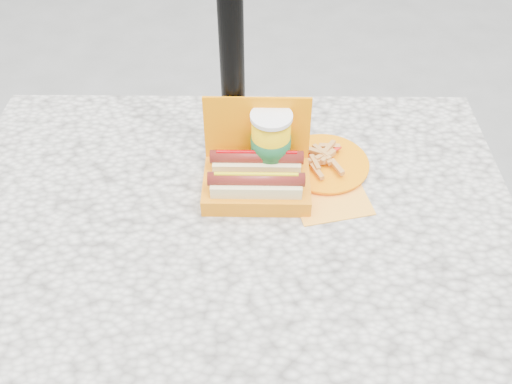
{
  "coord_description": "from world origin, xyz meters",
  "views": [
    {
      "loc": [
        0.06,
        -0.79,
        1.58
      ],
      "look_at": [
        0.05,
        -0.01,
        0.8
      ],
      "focal_mm": 38.0,
      "sensor_mm": 36.0,
      "label": 1
    }
  ],
  "objects_px": {
    "hotdog_box": "(257,176)",
    "fries_plate": "(324,165)",
    "soda_cup": "(271,146)",
    "umbrella_pole": "(230,15)"
  },
  "relations": [
    {
      "from": "soda_cup",
      "to": "umbrella_pole",
      "type": "bearing_deg",
      "value": 143.13
    },
    {
      "from": "umbrella_pole",
      "to": "soda_cup",
      "type": "height_order",
      "value": "umbrella_pole"
    },
    {
      "from": "hotdog_box",
      "to": "fries_plate",
      "type": "bearing_deg",
      "value": 25.48
    },
    {
      "from": "hotdog_box",
      "to": "soda_cup",
      "type": "height_order",
      "value": "hotdog_box"
    },
    {
      "from": "hotdog_box",
      "to": "soda_cup",
      "type": "distance_m",
      "value": 0.07
    },
    {
      "from": "umbrella_pole",
      "to": "fries_plate",
      "type": "relative_size",
      "value": 7.73
    },
    {
      "from": "umbrella_pole",
      "to": "soda_cup",
      "type": "relative_size",
      "value": 13.38
    },
    {
      "from": "umbrella_pole",
      "to": "fries_plate",
      "type": "height_order",
      "value": "umbrella_pole"
    },
    {
      "from": "umbrella_pole",
      "to": "soda_cup",
      "type": "xyz_separation_m",
      "value": [
        0.08,
        -0.06,
        -0.27
      ]
    },
    {
      "from": "umbrella_pole",
      "to": "hotdog_box",
      "type": "distance_m",
      "value": 0.33
    }
  ]
}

